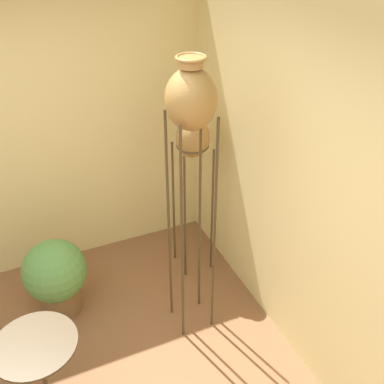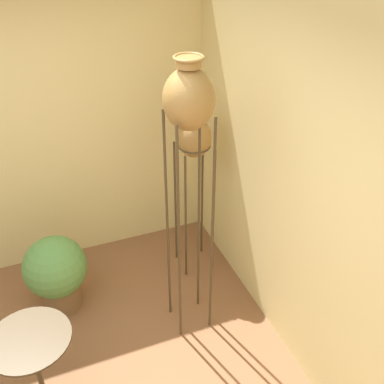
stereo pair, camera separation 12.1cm
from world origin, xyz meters
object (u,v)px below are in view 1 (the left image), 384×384
(vase_stand_tall, at_px, (191,107))
(side_table, at_px, (40,364))
(potted_plant, at_px, (56,276))
(vase_stand_medium, at_px, (193,142))

(vase_stand_tall, relative_size, side_table, 3.12)
(vase_stand_tall, distance_m, side_table, 1.88)
(vase_stand_tall, xyz_separation_m, side_table, (-1.22, -0.38, -1.39))
(side_table, xyz_separation_m, potted_plant, (0.23, 0.94, -0.14))
(side_table, bearing_deg, vase_stand_medium, 34.17)
(vase_stand_medium, bearing_deg, potted_plant, -176.08)
(vase_stand_tall, distance_m, potted_plant, 1.90)
(side_table, height_order, potted_plant, side_table)
(vase_stand_tall, bearing_deg, side_table, -162.62)
(vase_stand_tall, bearing_deg, potted_plant, 150.39)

